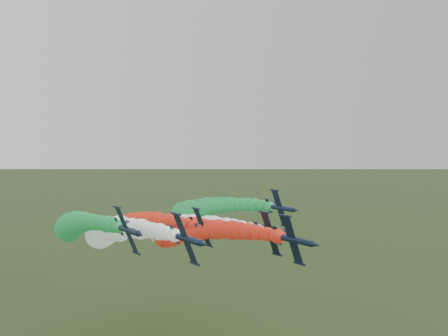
{
  "coord_description": "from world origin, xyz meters",
  "views": [
    {
      "loc": [
        -48.22,
        -65.73,
        55.61
      ],
      "look_at": [
        2.22,
        -2.11,
        51.28
      ],
      "focal_mm": 35.0,
      "sensor_mm": 36.0,
      "label": 1
    }
  ],
  "objects_px": {
    "jet_lead": "(183,232)",
    "jet_outer_right": "(196,210)",
    "jet_trail": "(136,224)",
    "jet_inner_left": "(109,231)",
    "jet_outer_left": "(73,226)",
    "jet_inner_right": "(176,228)"
  },
  "relations": [
    {
      "from": "jet_trail",
      "to": "jet_inner_left",
      "type": "bearing_deg",
      "value": -133.14
    },
    {
      "from": "jet_inner_left",
      "to": "jet_trail",
      "type": "relative_size",
      "value": 1.01
    },
    {
      "from": "jet_inner_right",
      "to": "jet_outer_right",
      "type": "xyz_separation_m",
      "value": [
        14.02,
        10.91,
        2.33
      ]
    },
    {
      "from": "jet_outer_left",
      "to": "jet_trail",
      "type": "bearing_deg",
      "value": 14.82
    },
    {
      "from": "jet_inner_right",
      "to": "jet_trail",
      "type": "xyz_separation_m",
      "value": [
        -3.79,
        16.17,
        -0.71
      ]
    },
    {
      "from": "jet_outer_left",
      "to": "jet_trail",
      "type": "height_order",
      "value": "jet_outer_left"
    },
    {
      "from": "jet_outer_left",
      "to": "jet_outer_right",
      "type": "height_order",
      "value": "jet_outer_right"
    },
    {
      "from": "jet_lead",
      "to": "jet_trail",
      "type": "height_order",
      "value": "jet_lead"
    },
    {
      "from": "jet_lead",
      "to": "jet_outer_right",
      "type": "height_order",
      "value": "jet_outer_right"
    },
    {
      "from": "jet_inner_right",
      "to": "jet_outer_right",
      "type": "relative_size",
      "value": 1.01
    },
    {
      "from": "jet_inner_left",
      "to": "jet_outer_left",
      "type": "bearing_deg",
      "value": 112.31
    },
    {
      "from": "jet_lead",
      "to": "jet_outer_right",
      "type": "distance_m",
      "value": 27.71
    },
    {
      "from": "jet_lead",
      "to": "jet_inner_right",
      "type": "distance_m",
      "value": 10.84
    },
    {
      "from": "jet_outer_left",
      "to": "jet_outer_right",
      "type": "distance_m",
      "value": 38.12
    },
    {
      "from": "jet_lead",
      "to": "jet_inner_left",
      "type": "relative_size",
      "value": 1.0
    },
    {
      "from": "jet_inner_right",
      "to": "jet_trail",
      "type": "relative_size",
      "value": 1.01
    },
    {
      "from": "jet_inner_left",
      "to": "jet_inner_right",
      "type": "relative_size",
      "value": 1.0
    },
    {
      "from": "jet_outer_right",
      "to": "jet_inner_left",
      "type": "bearing_deg",
      "value": -161.12
    },
    {
      "from": "jet_inner_left",
      "to": "jet_trail",
      "type": "height_order",
      "value": "jet_inner_left"
    },
    {
      "from": "jet_lead",
      "to": "jet_outer_right",
      "type": "bearing_deg",
      "value": 48.88
    },
    {
      "from": "jet_lead",
      "to": "jet_inner_right",
      "type": "relative_size",
      "value": 1.0
    },
    {
      "from": "jet_inner_left",
      "to": "jet_outer_left",
      "type": "distance_m",
      "value": 12.26
    }
  ]
}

